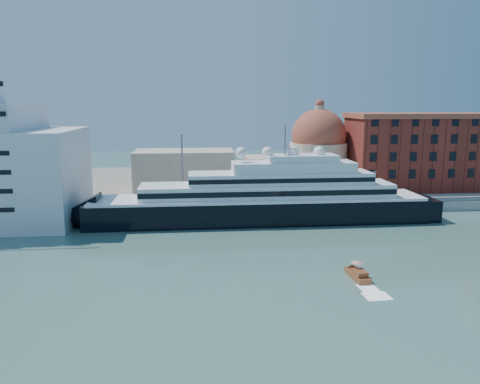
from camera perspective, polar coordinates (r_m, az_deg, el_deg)
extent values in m
plane|color=#3C6861|center=(91.73, 5.35, -7.14)|extent=(400.00, 400.00, 0.00)
cube|color=gray|center=(123.80, 2.37, -1.80)|extent=(180.00, 10.00, 2.50)
cube|color=slate|center=(163.80, 0.37, 1.21)|extent=(260.00, 72.00, 2.00)
cube|color=slate|center=(119.05, 2.68, -1.39)|extent=(180.00, 0.10, 1.20)
cube|color=black|center=(112.71, 2.25, -2.51)|extent=(80.70, 12.42, 6.73)
cone|color=black|center=(114.92, -19.22, -2.86)|extent=(10.35, 12.42, 12.42)
cube|color=black|center=(124.79, 20.94, -2.02)|extent=(6.21, 11.38, 6.21)
cube|color=white|center=(111.93, 2.26, -0.71)|extent=(78.63, 12.62, 0.62)
cube|color=white|center=(111.88, 3.32, 0.25)|extent=(60.01, 10.35, 3.10)
cube|color=black|center=(106.86, 3.75, -0.25)|extent=(60.01, 0.15, 1.24)
cube|color=white|center=(111.92, 4.90, 1.73)|extent=(43.45, 9.31, 2.69)
cube|color=white|center=(112.15, 6.49, 3.06)|extent=(28.97, 8.28, 2.48)
cube|color=white|center=(112.35, 7.54, 4.11)|extent=(16.55, 7.24, 1.66)
cylinder|color=slate|center=(111.07, 5.51, 6.33)|extent=(0.31, 0.31, 7.24)
sphere|color=white|center=(109.80, 0.16, 4.81)|extent=(2.69, 2.69, 2.69)
sphere|color=white|center=(110.60, 3.37, 4.84)|extent=(2.69, 2.69, 2.69)
sphere|color=white|center=(111.74, 6.53, 4.85)|extent=(2.69, 2.69, 2.69)
sphere|color=white|center=(113.21, 9.61, 4.84)|extent=(2.69, 2.69, 2.69)
cube|color=white|center=(116.15, -23.13, -3.87)|extent=(10.58, 3.61, 1.41)
cube|color=white|center=(115.35, -22.34, -3.33)|extent=(3.54, 2.23, 1.05)
cube|color=maroon|center=(79.90, 14.13, -9.90)|extent=(2.39, 6.44, 1.06)
cube|color=maroon|center=(78.68, 14.46, -9.55)|extent=(1.81, 2.72, 0.85)
cylinder|color=slate|center=(79.91, 14.03, -8.88)|extent=(0.06, 0.06, 1.70)
cone|color=red|center=(79.60, 14.06, -8.23)|extent=(1.91, 1.91, 0.42)
cube|color=maroon|center=(154.74, 20.92, 4.43)|extent=(42.00, 18.00, 22.00)
cube|color=brown|center=(154.04, 21.21, 8.68)|extent=(43.00, 19.00, 1.50)
cylinder|color=beige|center=(150.08, 9.46, 3.28)|extent=(18.00, 18.00, 14.00)
sphere|color=brown|center=(149.20, 9.57, 6.71)|extent=(17.00, 17.00, 17.00)
cylinder|color=beige|center=(148.88, 9.67, 9.78)|extent=(3.00, 3.00, 3.00)
cube|color=beige|center=(145.38, 4.30, 2.36)|extent=(18.00, 14.00, 10.00)
cube|color=beige|center=(145.07, -6.80, 2.70)|extent=(30.00, 16.00, 12.00)
cylinder|color=slate|center=(126.16, -25.49, -0.17)|extent=(0.24, 0.24, 8.00)
cube|color=slate|center=(125.52, -25.64, 1.66)|extent=(0.80, 0.30, 0.25)
cylinder|color=slate|center=(119.33, -11.82, 0.08)|extent=(0.24, 0.24, 8.00)
cube|color=slate|center=(118.66, -11.89, 2.03)|extent=(0.80, 0.30, 0.25)
cylinder|color=slate|center=(119.85, 2.59, 0.35)|extent=(0.24, 0.24, 8.00)
cube|color=slate|center=(119.18, 2.61, 2.29)|extent=(0.80, 0.30, 0.25)
cylinder|color=slate|center=(127.62, 16.04, 0.57)|extent=(0.24, 0.24, 8.00)
cube|color=slate|center=(126.99, 16.14, 2.39)|extent=(0.80, 0.30, 0.25)
cylinder|color=slate|center=(119.84, -7.04, 2.70)|extent=(0.50, 0.50, 18.00)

